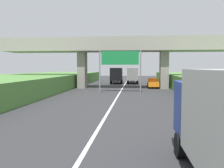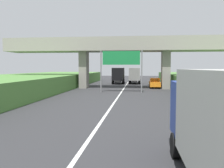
# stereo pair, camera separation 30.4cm
# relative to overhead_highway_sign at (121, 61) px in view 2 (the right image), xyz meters

# --- Properties ---
(lane_centre_stripe) EXTENTS (0.20, 103.78, 0.01)m
(lane_centre_stripe) POSITION_rel_overhead_highway_sign_xyz_m (0.00, -1.40, -4.40)
(lane_centre_stripe) COLOR white
(lane_centre_stripe) RESTS_ON ground
(overpass_bridge) EXTENTS (40.00, 4.80, 8.39)m
(overpass_bridge) POSITION_rel_overhead_highway_sign_xyz_m (0.00, 6.58, 2.00)
(overpass_bridge) COLOR gray
(overpass_bridge) RESTS_ON ground
(overhead_highway_sign) EXTENTS (5.88, 0.18, 5.89)m
(overhead_highway_sign) POSITION_rel_overhead_highway_sign_xyz_m (0.00, 0.00, 0.00)
(overhead_highway_sign) COLOR slate
(overhead_highway_sign) RESTS_ON ground
(speed_limit_sign) EXTENTS (0.60, 0.08, 2.23)m
(speed_limit_sign) POSITION_rel_overhead_highway_sign_xyz_m (7.40, -10.22, -2.92)
(speed_limit_sign) COLOR slate
(speed_limit_sign) RESTS_ON ground
(truck_yellow) EXTENTS (2.44, 7.30, 3.44)m
(truck_yellow) POSITION_rel_overhead_highway_sign_xyz_m (1.60, 18.60, -2.47)
(truck_yellow) COLOR black
(truck_yellow) RESTS_ON ground
(truck_black) EXTENTS (2.44, 7.30, 3.44)m
(truck_black) POSITION_rel_overhead_highway_sign_xyz_m (-1.86, 17.95, -2.47)
(truck_black) COLOR black
(truck_black) RESTS_ON ground
(car_orange) EXTENTS (1.86, 4.10, 1.72)m
(car_orange) POSITION_rel_overhead_highway_sign_xyz_m (5.19, 7.86, -3.54)
(car_orange) COLOR orange
(car_orange) RESTS_ON ground
(construction_barrel_2) EXTENTS (0.57, 0.57, 0.90)m
(construction_barrel_2) POSITION_rel_overhead_highway_sign_xyz_m (6.72, -16.86, -3.94)
(construction_barrel_2) COLOR orange
(construction_barrel_2) RESTS_ON ground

